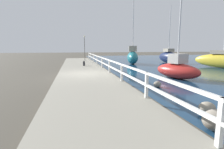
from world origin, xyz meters
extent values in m
plane|color=#4C473D|center=(0.00, 0.00, 0.00)|extent=(120.00, 120.00, 0.00)
cube|color=gray|center=(0.00, 0.00, 0.11)|extent=(3.69, 36.00, 0.22)
cube|color=white|center=(1.75, -9.72, 0.69)|extent=(0.10, 0.10, 0.93)
cube|color=white|center=(1.75, -6.48, 0.69)|extent=(0.10, 0.10, 0.93)
cube|color=white|center=(1.75, -3.24, 0.69)|extent=(0.10, 0.10, 0.93)
cube|color=white|center=(1.75, 0.00, 0.69)|extent=(0.10, 0.10, 0.93)
cube|color=white|center=(1.75, 3.24, 0.69)|extent=(0.10, 0.10, 0.93)
cube|color=white|center=(1.75, 6.48, 0.69)|extent=(0.10, 0.10, 0.93)
cube|color=white|center=(1.75, 9.72, 0.69)|extent=(0.10, 0.10, 0.93)
cube|color=white|center=(1.75, 12.96, 0.69)|extent=(0.10, 0.10, 0.93)
cube|color=white|center=(1.75, 16.20, 0.69)|extent=(0.10, 0.10, 0.93)
cube|color=white|center=(1.75, 0.00, 1.12)|extent=(0.09, 32.50, 0.08)
cube|color=white|center=(1.75, 0.00, 0.69)|extent=(0.09, 32.50, 0.08)
ellipsoid|color=gray|center=(2.58, -8.80, 0.26)|extent=(0.70, 0.63, 0.53)
ellipsoid|color=gray|center=(3.41, -4.10, 0.15)|extent=(0.41, 0.37, 0.30)
ellipsoid|color=gray|center=(3.16, -7.82, 0.19)|extent=(0.50, 0.45, 0.38)
cylinder|color=black|center=(0.27, 5.22, 0.40)|extent=(0.20, 0.20, 0.36)
sphere|color=black|center=(0.27, 5.22, 0.62)|extent=(0.18, 0.18, 0.18)
cylinder|color=#514C47|center=(0.83, 12.09, 1.81)|extent=(0.07, 0.07, 3.18)
sphere|color=beige|center=(0.83, 12.09, 3.50)|extent=(0.21, 0.21, 0.21)
ellipsoid|color=gold|center=(13.72, 2.29, 0.69)|extent=(3.11, 5.63, 1.37)
cube|color=#9E937F|center=(13.72, 2.29, 1.56)|extent=(1.54, 2.40, 0.37)
ellipsoid|color=#1E707A|center=(6.36, 8.19, 0.77)|extent=(2.21, 3.66, 1.53)
cube|color=#9E937F|center=(6.36, 8.19, 1.87)|extent=(1.16, 1.22, 0.68)
cylinder|color=silver|center=(6.36, 8.19, 4.70)|extent=(0.09, 0.09, 6.33)
ellipsoid|color=#192347|center=(11.52, 8.71, 0.73)|extent=(1.44, 4.18, 1.44)
cube|color=#9E937F|center=(11.52, 8.71, 1.66)|extent=(0.97, 1.20, 0.42)
cylinder|color=silver|center=(11.52, 8.71, 4.40)|extent=(0.09, 0.09, 5.90)
ellipsoid|color=red|center=(5.88, -2.02, 0.50)|extent=(2.40, 3.52, 0.99)
cube|color=beige|center=(5.88, -2.02, 1.31)|extent=(1.23, 1.11, 0.62)
cylinder|color=silver|center=(5.88, -2.02, 2.99)|extent=(0.09, 0.09, 3.99)
camera|label=1|loc=(-0.81, -12.18, 2.02)|focal=28.00mm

